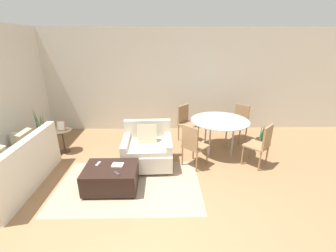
% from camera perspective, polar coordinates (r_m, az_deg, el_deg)
% --- Properties ---
extents(ground_plane, '(20.00, 20.00, 0.00)m').
position_cam_1_polar(ground_plane, '(3.44, -5.15, -23.88)').
color(ground_plane, '#936B47').
extents(wall_back, '(12.00, 0.06, 2.75)m').
position_cam_1_polar(wall_back, '(6.26, -3.38, 11.29)').
color(wall_back, beige).
rests_on(wall_back, ground_plane).
extents(area_rug, '(2.51, 1.60, 0.01)m').
position_cam_1_polar(area_rug, '(4.20, -9.78, -14.55)').
color(area_rug, gray).
rests_on(area_rug, ground_plane).
extents(couch, '(0.94, 1.88, 0.89)m').
position_cam_1_polar(couch, '(4.78, -34.88, -9.56)').
color(couch, beige).
rests_on(couch, ground_plane).
extents(armchair, '(0.99, 0.90, 0.87)m').
position_cam_1_polar(armchair, '(4.61, -5.25, -5.98)').
color(armchair, beige).
rests_on(armchair, ground_plane).
extents(ottoman, '(0.89, 0.66, 0.41)m').
position_cam_1_polar(ottoman, '(4.07, -14.23, -12.43)').
color(ottoman, black).
rests_on(ottoman, ground_plane).
extents(book_stack, '(0.20, 0.16, 0.03)m').
position_cam_1_polar(book_stack, '(3.99, -12.68, -9.65)').
color(book_stack, beige).
rests_on(book_stack, ottoman).
extents(tv_remote_primary, '(0.13, 0.12, 0.01)m').
position_cam_1_polar(tv_remote_primary, '(3.79, -12.90, -11.59)').
color(tv_remote_primary, '#333338').
rests_on(tv_remote_primary, ottoman).
extents(tv_remote_secondary, '(0.07, 0.14, 0.01)m').
position_cam_1_polar(tv_remote_secondary, '(4.14, -17.34, -9.11)').
color(tv_remote_secondary, '#B7B7BC').
rests_on(tv_remote_secondary, ottoman).
extents(potted_plant, '(0.40, 0.40, 1.10)m').
position_cam_1_polar(potted_plant, '(5.97, -29.27, -3.49)').
color(potted_plant, '#333338').
rests_on(potted_plant, ground_plane).
extents(side_table, '(0.43, 0.43, 0.53)m').
position_cam_1_polar(side_table, '(5.63, -25.14, -2.46)').
color(side_table, '#4C3828').
rests_on(side_table, ground_plane).
extents(picture_frame, '(0.17, 0.07, 0.21)m').
position_cam_1_polar(picture_frame, '(5.54, -25.55, 0.04)').
color(picture_frame, '#8C6647').
rests_on(picture_frame, side_table).
extents(dining_table, '(1.29, 1.29, 0.76)m').
position_cam_1_polar(dining_table, '(5.14, 12.99, 0.75)').
color(dining_table, '#99A8AD').
rests_on(dining_table, ground_plane).
extents(dining_chair_near_left, '(0.59, 0.59, 0.90)m').
position_cam_1_polar(dining_chair_near_left, '(4.46, 6.30, -4.44)').
color(dining_chair_near_left, '#93704C').
rests_on(dining_chair_near_left, ground_plane).
extents(dining_chair_near_right, '(0.59, 0.59, 0.90)m').
position_cam_1_polar(dining_chair_near_right, '(4.83, 22.59, -3.98)').
color(dining_chair_near_right, '#93704C').
rests_on(dining_chair_near_right, ground_plane).
extents(dining_chair_far_left, '(0.59, 0.59, 0.90)m').
position_cam_1_polar(dining_chair_far_left, '(5.72, 4.61, 1.42)').
color(dining_chair_far_left, '#93704C').
rests_on(dining_chair_far_left, ground_plane).
extents(dining_chair_far_right, '(0.59, 0.59, 0.90)m').
position_cam_1_polar(dining_chair_far_right, '(6.01, 17.66, 1.45)').
color(dining_chair_far_right, '#93704C').
rests_on(dining_chair_far_right, ground_plane).
extents(potted_plant_small, '(0.28, 0.28, 0.61)m').
position_cam_1_polar(potted_plant_small, '(5.80, 22.58, -3.65)').
color(potted_plant_small, brown).
rests_on(potted_plant_small, ground_plane).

